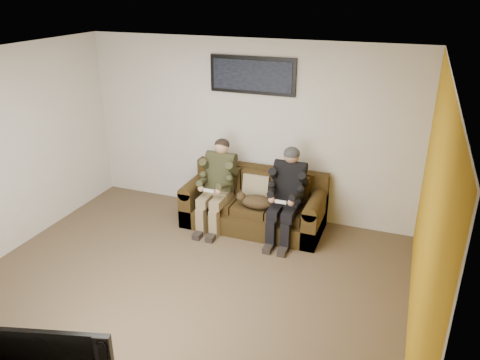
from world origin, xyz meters
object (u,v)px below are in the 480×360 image
at_px(television, 48,355).
at_px(person_left, 218,180).
at_px(sofa, 255,205).
at_px(person_right, 287,190).
at_px(cat, 255,201).
at_px(framed_poster, 252,75).

bearing_deg(television, person_left, 77.21).
distance_m(sofa, person_left, 0.66).
bearing_deg(television, person_right, 61.22).
distance_m(person_left, television, 3.61).
distance_m(cat, television, 3.55).
bearing_deg(television, sofa, 69.35).
distance_m(sofa, person_right, 0.66).
height_order(person_left, television, person_left).
bearing_deg(framed_poster, television, -92.02).
relative_size(person_right, television, 1.15).
bearing_deg(framed_poster, person_right, -38.23).
height_order(cat, television, television).
xyz_separation_m(person_left, framed_poster, (0.31, 0.56, 1.40)).
height_order(person_right, framed_poster, framed_poster).
distance_m(person_right, television, 3.71).
bearing_deg(sofa, person_left, -162.04).
relative_size(person_left, television, 1.14).
bearing_deg(cat, sofa, 109.16).
relative_size(person_left, person_right, 0.99).
relative_size(framed_poster, television, 1.14).
xyz_separation_m(sofa, cat, (0.09, -0.26, 0.19)).
bearing_deg(sofa, television, -95.26).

